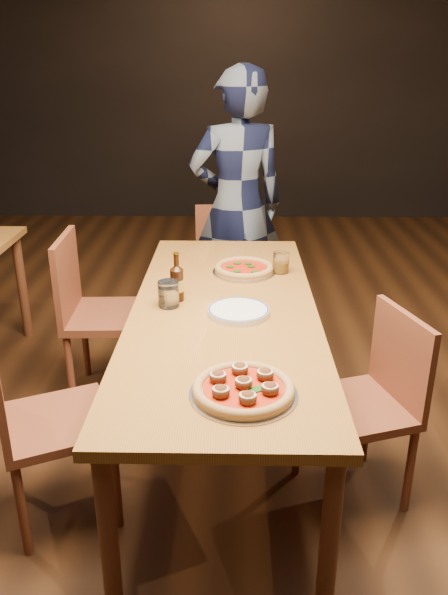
{
  "coord_description": "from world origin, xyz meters",
  "views": [
    {
      "loc": [
        0.04,
        -2.3,
        1.75
      ],
      "look_at": [
        0.0,
        -0.05,
        0.82
      ],
      "focal_mm": 35.0,
      "sensor_mm": 36.0,
      "label": 1
    }
  ],
  "objects_px": {
    "chair_main_e": "(356,406)",
    "pizza_meatball": "(243,388)",
    "beer_bottle": "(177,284)",
    "chair_main_sw": "(109,314)",
    "chair_main_nw": "(56,420)",
    "chair_end": "(229,275)",
    "water_glass": "(168,294)",
    "table_main": "(224,323)",
    "plate_stack": "(239,312)",
    "amber_glass": "(281,263)",
    "pizza_margherita": "(244,269)",
    "diner": "(237,206)"
  },
  "relations": [
    {
      "from": "table_main",
      "to": "chair_main_sw",
      "type": "relative_size",
      "value": 2.1
    },
    {
      "from": "table_main",
      "to": "chair_main_e",
      "type": "xyz_separation_m",
      "value": [
        0.54,
        -0.27,
        -0.25
      ]
    },
    {
      "from": "table_main",
      "to": "chair_main_sw",
      "type": "bearing_deg",
      "value": 139.72
    },
    {
      "from": "beer_bottle",
      "to": "chair_main_sw",
      "type": "bearing_deg",
      "value": 133.09
    },
    {
      "from": "chair_main_e",
      "to": "pizza_meatball",
      "type": "height_order",
      "value": "chair_main_e"
    },
    {
      "from": "chair_main_nw",
      "to": "pizza_margherita",
      "type": "bearing_deg",
      "value": -65.45
    },
    {
      "from": "water_glass",
      "to": "amber_glass",
      "type": "height_order",
      "value": "water_glass"
    },
    {
      "from": "diner",
      "to": "plate_stack",
      "type": "bearing_deg",
      "value": 75.12
    },
    {
      "from": "chair_main_sw",
      "to": "water_glass",
      "type": "bearing_deg",
      "value": -145.49
    },
    {
      "from": "table_main",
      "to": "plate_stack",
      "type": "height_order",
      "value": "plate_stack"
    },
    {
      "from": "chair_main_e",
      "to": "chair_end",
      "type": "height_order",
      "value": "chair_end"
    },
    {
      "from": "chair_main_e",
      "to": "pizza_meatball",
      "type": "relative_size",
      "value": 2.47
    },
    {
      "from": "table_main",
      "to": "amber_glass",
      "type": "height_order",
      "value": "amber_glass"
    },
    {
      "from": "amber_glass",
      "to": "diner",
      "type": "distance_m",
      "value": 0.97
    },
    {
      "from": "chair_main_nw",
      "to": "chair_main_sw",
      "type": "height_order",
      "value": "chair_main_sw"
    },
    {
      "from": "chair_main_e",
      "to": "diner",
      "type": "xyz_separation_m",
      "value": [
        -0.48,
        1.67,
        0.43
      ]
    },
    {
      "from": "chair_main_nw",
      "to": "pizza_meatball",
      "type": "relative_size",
      "value": 2.52
    },
    {
      "from": "amber_glass",
      "to": "chair_main_nw",
      "type": "bearing_deg",
      "value": -136.91
    },
    {
      "from": "amber_glass",
      "to": "chair_end",
      "type": "bearing_deg",
      "value": 109.28
    },
    {
      "from": "chair_main_e",
      "to": "beer_bottle",
      "type": "relative_size",
      "value": 3.99
    },
    {
      "from": "pizza_meatball",
      "to": "diner",
      "type": "relative_size",
      "value": 0.2
    },
    {
      "from": "chair_main_nw",
      "to": "amber_glass",
      "type": "relative_size",
      "value": 8.55
    },
    {
      "from": "chair_main_nw",
      "to": "diner",
      "type": "xyz_separation_m",
      "value": [
        0.71,
        1.8,
        0.42
      ]
    },
    {
      "from": "chair_main_nw",
      "to": "pizza_meatball",
      "type": "distance_m",
      "value": 0.85
    },
    {
      "from": "pizza_margherita",
      "to": "diner",
      "type": "height_order",
      "value": "diner"
    },
    {
      "from": "amber_glass",
      "to": "pizza_meatball",
      "type": "bearing_deg",
      "value": -99.87
    },
    {
      "from": "plate_stack",
      "to": "chair_main_sw",
      "type": "bearing_deg",
      "value": 139.13
    },
    {
      "from": "chair_main_e",
      "to": "amber_glass",
      "type": "height_order",
      "value": "chair_main_e"
    },
    {
      "from": "plate_stack",
      "to": "diner",
      "type": "distance_m",
      "value": 1.47
    },
    {
      "from": "chair_main_sw",
      "to": "pizza_meatball",
      "type": "bearing_deg",
      "value": -152.61
    },
    {
      "from": "pizza_margherita",
      "to": "amber_glass",
      "type": "relative_size",
      "value": 3.07
    },
    {
      "from": "pizza_margherita",
      "to": "beer_bottle",
      "type": "xyz_separation_m",
      "value": [
        -0.3,
        -0.37,
        0.06
      ]
    },
    {
      "from": "beer_bottle",
      "to": "diner",
      "type": "relative_size",
      "value": 0.13
    },
    {
      "from": "chair_main_sw",
      "to": "amber_glass",
      "type": "bearing_deg",
      "value": -96.85
    },
    {
      "from": "chair_end",
      "to": "beer_bottle",
      "type": "distance_m",
      "value": 1.22
    },
    {
      "from": "table_main",
      "to": "pizza_margherita",
      "type": "distance_m",
      "value": 0.47
    },
    {
      "from": "chair_main_nw",
      "to": "chair_main_sw",
      "type": "xyz_separation_m",
      "value": [
        0.02,
        0.94,
        0.04
      ]
    },
    {
      "from": "chair_main_nw",
      "to": "chair_end",
      "type": "relative_size",
      "value": 0.97
    },
    {
      "from": "table_main",
      "to": "chair_main_nw",
      "type": "relative_size",
      "value": 2.27
    },
    {
      "from": "chair_end",
      "to": "water_glass",
      "type": "relative_size",
      "value": 7.95
    },
    {
      "from": "table_main",
      "to": "pizza_margherita",
      "type": "relative_size",
      "value": 6.31
    },
    {
      "from": "chair_main_e",
      "to": "pizza_meatball",
      "type": "bearing_deg",
      "value": -65.23
    },
    {
      "from": "water_glass",
      "to": "chair_main_nw",
      "type": "bearing_deg",
      "value": -134.01
    },
    {
      "from": "chair_main_e",
      "to": "water_glass",
      "type": "bearing_deg",
      "value": -127.7
    },
    {
      "from": "table_main",
      "to": "chair_end",
      "type": "xyz_separation_m",
      "value": [
        0.01,
        1.22,
        -0.22
      ]
    },
    {
      "from": "pizza_margherita",
      "to": "beer_bottle",
      "type": "relative_size",
      "value": 1.47
    },
    {
      "from": "chair_main_sw",
      "to": "diner",
      "type": "bearing_deg",
      "value": -40.74
    },
    {
      "from": "chair_main_e",
      "to": "pizza_margherita",
      "type": "height_order",
      "value": "chair_main_e"
    },
    {
      "from": "chair_main_e",
      "to": "amber_glass",
      "type": "relative_size",
      "value": 8.37
    },
    {
      "from": "plate_stack",
      "to": "amber_glass",
      "type": "xyz_separation_m",
      "value": [
        0.21,
        0.53,
        0.04
      ]
    }
  ]
}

